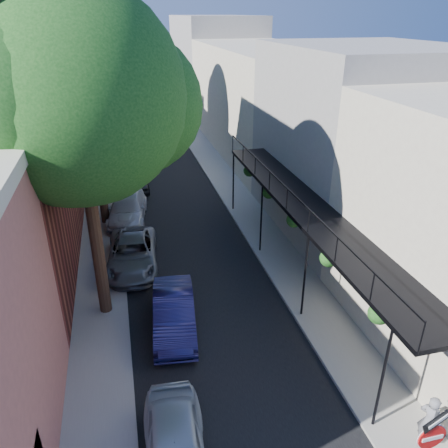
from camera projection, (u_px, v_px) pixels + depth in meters
road_surface at (155, 155)px, 34.90m from camera, size 6.00×64.00×0.01m
sidewalk_left at (103, 158)px, 34.02m from camera, size 2.00×64.00×0.12m
sidewalk_right at (204, 151)px, 35.73m from camera, size 2.00×64.00×0.12m
buildings_left at (14, 100)px, 29.68m from camera, size 10.10×59.10×12.00m
buildings_right at (266, 95)px, 34.45m from camera, size 9.80×55.00×10.00m
sign_post at (431, 440)px, 9.33m from camera, size 0.89×0.17×2.99m
oak_near at (91, 99)px, 13.50m from camera, size 7.48×6.80×11.42m
oak_mid at (97, 87)px, 20.81m from camera, size 6.60×6.00×10.20m
oak_far at (98, 47)px, 28.19m from camera, size 7.70×7.00×11.90m
parked_car_b at (174, 313)px, 15.48m from camera, size 1.86×4.23×1.35m
parked_car_c at (133, 254)px, 19.33m from camera, size 2.53×4.83×1.30m
parked_car_d at (128, 209)px, 23.68m from camera, size 2.55×4.94×1.37m
parked_car_e at (135, 179)px, 27.89m from camera, size 1.64×4.00×1.36m
pedestrian at (430, 422)px, 11.06m from camera, size 0.61×0.71×1.64m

